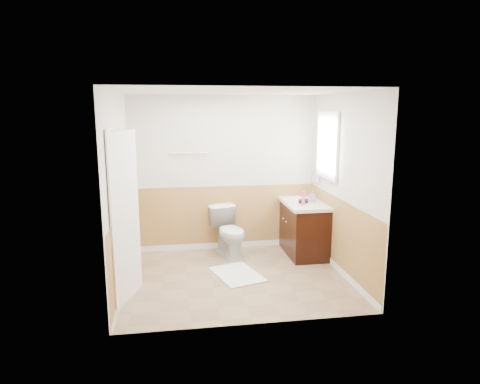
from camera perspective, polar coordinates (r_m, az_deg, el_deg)
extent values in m
plane|color=#8C7051|center=(5.95, -0.59, -11.43)|extent=(3.00, 3.00, 0.00)
plane|color=white|center=(5.50, -0.64, 13.39)|extent=(3.00, 3.00, 0.00)
plane|color=silver|center=(6.86, -2.19, 2.47)|extent=(3.00, 0.00, 3.00)
plane|color=silver|center=(4.34, 1.87, -2.65)|extent=(3.00, 0.00, 3.00)
plane|color=silver|center=(5.58, -16.04, 0.03)|extent=(0.00, 3.00, 3.00)
plane|color=silver|center=(5.99, 13.73, 0.88)|extent=(0.00, 3.00, 3.00)
plane|color=#B38347|center=(7.00, -2.13, -3.62)|extent=(3.00, 0.00, 3.00)
plane|color=#B38347|center=(4.59, 1.78, -11.76)|extent=(3.00, 0.00, 3.00)
plane|color=#B38347|center=(5.77, -15.52, -7.31)|extent=(0.00, 2.60, 2.60)
plane|color=#B38347|center=(6.16, 13.31, -6.00)|extent=(0.00, 2.60, 2.60)
imported|color=silver|center=(6.67, -1.44, -5.38)|extent=(0.63, 0.85, 0.77)
cube|color=silver|center=(6.02, -0.38, -11.03)|extent=(0.76, 0.92, 0.02)
cube|color=black|center=(6.87, 8.45, -4.90)|extent=(0.55, 1.10, 0.80)
sphere|color=silver|center=(6.65, 6.27, -4.03)|extent=(0.03, 0.03, 0.03)
sphere|color=silver|center=(6.84, 5.83, -3.60)|extent=(0.03, 0.03, 0.03)
cube|color=silver|center=(6.76, 8.47, -1.44)|extent=(0.60, 1.15, 0.05)
cylinder|color=white|center=(6.90, 8.19, -0.89)|extent=(0.36, 0.36, 0.02)
cylinder|color=silver|center=(6.94, 9.63, -0.35)|extent=(0.02, 0.02, 0.14)
cylinder|color=#EF3E83|center=(6.43, 8.52, -0.86)|extent=(0.05, 0.05, 0.22)
imported|color=#9096A3|center=(6.72, 9.71, -0.55)|extent=(0.08, 0.08, 0.18)
cylinder|color=black|center=(6.60, 8.53, -1.22)|extent=(0.14, 0.07, 0.07)
cylinder|color=black|center=(6.68, 8.06, -1.32)|extent=(0.03, 0.03, 0.07)
cube|color=silver|center=(6.96, 10.20, 4.91)|extent=(0.02, 0.35, 0.90)
cube|color=white|center=(6.46, 11.69, 6.17)|extent=(0.04, 0.80, 1.00)
cube|color=white|center=(6.46, 11.82, 6.17)|extent=(0.01, 0.70, 0.90)
cube|color=white|center=(5.18, -15.40, -3.39)|extent=(0.29, 0.78, 2.04)
cube|color=white|center=(5.19, -16.24, -3.30)|extent=(0.02, 0.92, 2.10)
sphere|color=silver|center=(5.51, -14.37, -3.23)|extent=(0.06, 0.06, 0.06)
cylinder|color=silver|center=(6.72, -6.83, 5.23)|extent=(0.62, 0.02, 0.02)
cylinder|color=silver|center=(6.89, -2.91, -2.17)|extent=(0.14, 0.02, 0.02)
cylinder|color=white|center=(6.89, -2.91, -2.17)|extent=(0.10, 0.11, 0.11)
cube|color=white|center=(6.91, -2.90, -3.06)|extent=(0.10, 0.01, 0.16)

